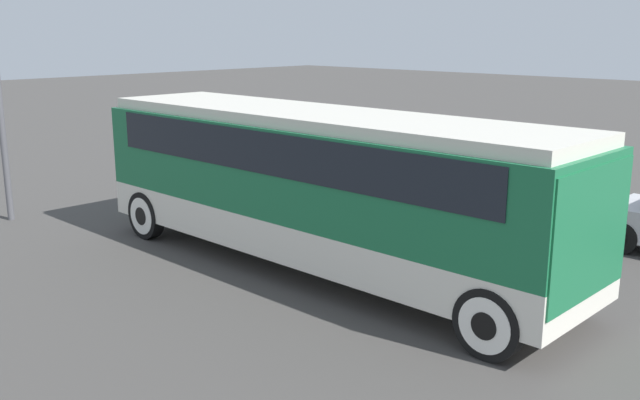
{
  "coord_description": "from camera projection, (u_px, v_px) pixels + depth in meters",
  "views": [
    {
      "loc": [
        9.39,
        -9.75,
        4.65
      ],
      "look_at": [
        0.0,
        0.0,
        1.41
      ],
      "focal_mm": 40.0,
      "sensor_mm": 36.0,
      "label": 1
    }
  ],
  "objects": [
    {
      "name": "tour_bus",
      "position": [
        324.0,
        176.0,
        13.74
      ],
      "size": [
        10.81,
        2.69,
        3.14
      ],
      "color": "silver",
      "rests_on": "ground_plane"
    },
    {
      "name": "parked_car_near",
      "position": [
        354.0,
        163.0,
        21.53
      ],
      "size": [
        4.19,
        1.84,
        1.49
      ],
      "color": "#7A6B5B",
      "rests_on": "ground_plane"
    },
    {
      "name": "parked_car_mid",
      "position": [
        520.0,
        171.0,
        20.69
      ],
      "size": [
        4.2,
        1.97,
        1.34
      ],
      "color": "#2D5638",
      "rests_on": "ground_plane"
    },
    {
      "name": "ground_plane",
      "position": [
        320.0,
        269.0,
        14.25
      ],
      "size": [
        120.0,
        120.0,
        0.0
      ],
      "primitive_type": "plane",
      "color": "#423F3D"
    }
  ]
}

